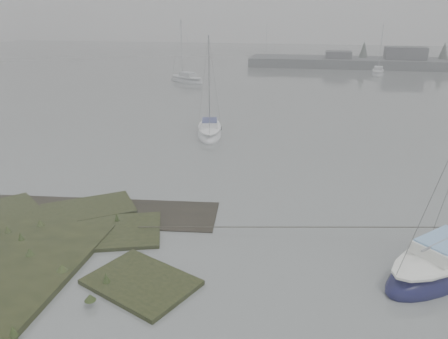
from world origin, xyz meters
TOP-DOWN VIEW (x-y plane):
  - ground at (0.00, 30.00)m, footprint 160.00×160.00m
  - sailboat_main at (10.80, 2.35)m, footprint 5.81×5.74m
  - sailboat_white at (-1.34, 18.26)m, footprint 2.90×5.65m
  - sailboat_far_a at (-9.64, 41.76)m, footprint 5.88×4.82m
  - sailboat_far_b at (15.20, 53.58)m, footprint 2.50×5.41m
  - sailboat_far_c at (-1.00, 62.18)m, footprint 5.32×3.15m

SIDE VIEW (x-z plane):
  - ground at x=0.00m, z-range 0.00..0.00m
  - sailboat_far_c at x=-1.00m, z-range -3.34..3.79m
  - sailboat_far_b at x=15.20m, z-range -3.45..3.90m
  - sailboat_white at x=-1.34m, z-range -3.57..4.04m
  - sailboat_far_a at x=-9.64m, z-range -3.84..4.35m
  - sailboat_main at x=10.80m, z-range -4.07..4.61m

